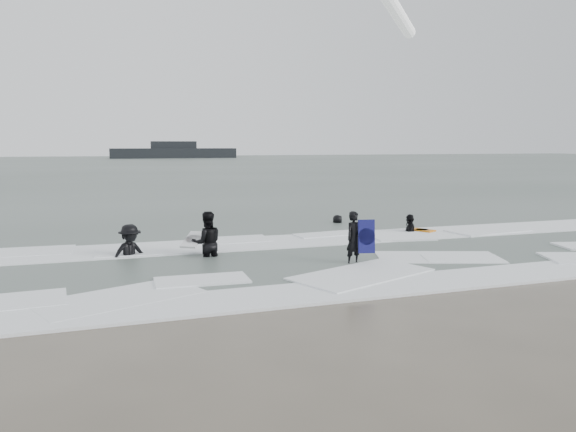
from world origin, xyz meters
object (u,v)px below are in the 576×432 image
object	(u,v)px
surfer_right_near	(410,233)
surfer_right_far	(337,224)
surfer_centre	(354,265)
surfer_breaker	(130,258)
vessel_horizon	(174,152)
surfer_wading	(207,257)

from	to	relation	value
surfer_right_near	surfer_right_far	bearing A→B (deg)	-123.76
surfer_centre	surfer_right_near	distance (m)	6.47
surfer_centre	surfer_breaker	distance (m)	6.77
surfer_centre	vessel_horizon	bearing A→B (deg)	68.41
surfer_right_near	surfer_centre	bearing A→B (deg)	-15.12
surfer_right_near	vessel_horizon	size ratio (longest dim) A/B	0.06
surfer_breaker	surfer_right_near	distance (m)	10.75
surfer_centre	surfer_wading	distance (m)	4.52
surfer_centre	surfer_breaker	xyz separation A→B (m)	(-6.08, 2.99, 0.00)
surfer_right_near	vessel_horizon	bearing A→B (deg)	-153.27
surfer_wading	surfer_right_far	world-z (taller)	surfer_wading
surfer_breaker	vessel_horizon	size ratio (longest dim) A/B	0.06
surfer_breaker	surfer_right_near	world-z (taller)	surfer_right_near
surfer_wading	vessel_horizon	distance (m)	127.59
surfer_right_far	surfer_wading	bearing A→B (deg)	28.34
surfer_wading	surfer_right_near	distance (m)	8.65
surfer_centre	surfer_right_far	xyz separation A→B (m)	(2.90, 7.88, 0.00)
surfer_breaker	surfer_right_near	size ratio (longest dim) A/B	1.00
surfer_right_near	surfer_right_far	distance (m)	3.67
surfer_right_far	surfer_right_near	bearing A→B (deg)	105.86
surfer_centre	vessel_horizon	xyz separation A→B (m)	(10.82, 129.14, 1.56)
surfer_centre	surfer_right_near	xyz separation A→B (m)	(4.55, 4.59, 0.00)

